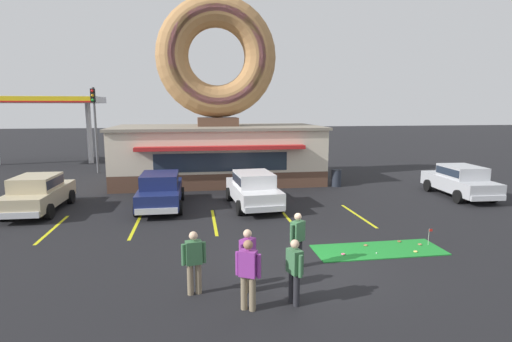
{
  "coord_description": "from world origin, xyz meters",
  "views": [
    {
      "loc": [
        -3.16,
        -10.34,
        4.5
      ],
      "look_at": [
        -0.77,
        5.0,
        2.0
      ],
      "focal_mm": 28.0,
      "sensor_mm": 36.0,
      "label": 1
    }
  ],
  "objects_px": {
    "putting_flag_pin": "(430,233)",
    "car_navy": "(160,189)",
    "car_silver": "(460,180)",
    "pedestrian_clipboard_woman": "(194,260)",
    "car_white": "(253,188)",
    "car_champagne": "(38,192)",
    "golf_ball": "(376,253)",
    "pedestrian_beanie_man": "(248,258)",
    "pedestrian_blue_sweater_man": "(294,269)",
    "pedestrian_leather_jacket_man": "(298,237)",
    "trash_bin": "(336,178)",
    "pedestrian_hooded_kid": "(248,272)",
    "traffic_light_pole": "(95,119)"
  },
  "relations": [
    {
      "from": "car_navy",
      "to": "pedestrian_clipboard_woman",
      "type": "relative_size",
      "value": 2.9
    },
    {
      "from": "car_navy",
      "to": "car_white",
      "type": "height_order",
      "value": "same"
    },
    {
      "from": "pedestrian_blue_sweater_man",
      "to": "pedestrian_leather_jacket_man",
      "type": "distance_m",
      "value": 2.19
    },
    {
      "from": "car_silver",
      "to": "golf_ball",
      "type": "bearing_deg",
      "value": -138.19
    },
    {
      "from": "car_champagne",
      "to": "pedestrian_blue_sweater_man",
      "type": "bearing_deg",
      "value": -47.47
    },
    {
      "from": "pedestrian_clipboard_woman",
      "to": "car_silver",
      "type": "bearing_deg",
      "value": 33.17
    },
    {
      "from": "car_white",
      "to": "traffic_light_pole",
      "type": "xyz_separation_m",
      "value": [
        -9.18,
        10.88,
        2.84
      ]
    },
    {
      "from": "car_navy",
      "to": "car_champagne",
      "type": "distance_m",
      "value": 5.17
    },
    {
      "from": "car_white",
      "to": "pedestrian_beanie_man",
      "type": "height_order",
      "value": "car_white"
    },
    {
      "from": "pedestrian_leather_jacket_man",
      "to": "pedestrian_clipboard_woman",
      "type": "xyz_separation_m",
      "value": [
        -2.89,
        -1.23,
        -0.0
      ]
    },
    {
      "from": "golf_ball",
      "to": "putting_flag_pin",
      "type": "xyz_separation_m",
      "value": [
        2.06,
        0.48,
        0.39
      ]
    },
    {
      "from": "pedestrian_hooded_kid",
      "to": "pedestrian_beanie_man",
      "type": "relative_size",
      "value": 1.03
    },
    {
      "from": "pedestrian_leather_jacket_man",
      "to": "car_navy",
      "type": "bearing_deg",
      "value": 120.31
    },
    {
      "from": "putting_flag_pin",
      "to": "pedestrian_hooded_kid",
      "type": "relative_size",
      "value": 0.34
    },
    {
      "from": "putting_flag_pin",
      "to": "car_silver",
      "type": "distance_m",
      "value": 8.59
    },
    {
      "from": "car_white",
      "to": "pedestrian_clipboard_woman",
      "type": "relative_size",
      "value": 2.97
    },
    {
      "from": "pedestrian_hooded_kid",
      "to": "trash_bin",
      "type": "distance_m",
      "value": 14.88
    },
    {
      "from": "car_white",
      "to": "pedestrian_beanie_man",
      "type": "bearing_deg",
      "value": -99.42
    },
    {
      "from": "golf_ball",
      "to": "pedestrian_clipboard_woman",
      "type": "height_order",
      "value": "pedestrian_clipboard_woman"
    },
    {
      "from": "golf_ball",
      "to": "car_silver",
      "type": "relative_size",
      "value": 0.01
    },
    {
      "from": "car_silver",
      "to": "car_white",
      "type": "height_order",
      "value": "same"
    },
    {
      "from": "car_white",
      "to": "car_navy",
      "type": "bearing_deg",
      "value": 174.78
    },
    {
      "from": "pedestrian_clipboard_woman",
      "to": "car_white",
      "type": "bearing_deg",
      "value": 72.11
    },
    {
      "from": "car_navy",
      "to": "car_white",
      "type": "xyz_separation_m",
      "value": [
        4.14,
        -0.38,
        0.0
      ]
    },
    {
      "from": "car_silver",
      "to": "car_champagne",
      "type": "bearing_deg",
      "value": 179.54
    },
    {
      "from": "putting_flag_pin",
      "to": "car_white",
      "type": "xyz_separation_m",
      "value": [
        -4.92,
        6.06,
        0.43
      ]
    },
    {
      "from": "car_champagne",
      "to": "trash_bin",
      "type": "bearing_deg",
      "value": 12.96
    },
    {
      "from": "car_white",
      "to": "car_champagne",
      "type": "bearing_deg",
      "value": 176.7
    },
    {
      "from": "putting_flag_pin",
      "to": "car_navy",
      "type": "xyz_separation_m",
      "value": [
        -9.07,
        6.44,
        0.43
      ]
    },
    {
      "from": "car_white",
      "to": "pedestrian_clipboard_woman",
      "type": "xyz_separation_m",
      "value": [
        -2.68,
        -8.3,
        -0.01
      ]
    },
    {
      "from": "car_silver",
      "to": "pedestrian_beanie_man",
      "type": "height_order",
      "value": "car_silver"
    },
    {
      "from": "car_navy",
      "to": "pedestrian_hooded_kid",
      "type": "bearing_deg",
      "value": -74.64
    },
    {
      "from": "car_silver",
      "to": "pedestrian_blue_sweater_man",
      "type": "bearing_deg",
      "value": -139.1
    },
    {
      "from": "car_champagne",
      "to": "pedestrian_hooded_kid",
      "type": "xyz_separation_m",
      "value": [
        7.82,
        -9.8,
        0.03
      ]
    },
    {
      "from": "car_champagne",
      "to": "pedestrian_blue_sweater_man",
      "type": "height_order",
      "value": "car_champagne"
    },
    {
      "from": "pedestrian_hooded_kid",
      "to": "pedestrian_beanie_man",
      "type": "bearing_deg",
      "value": 83.16
    },
    {
      "from": "golf_ball",
      "to": "car_champagne",
      "type": "height_order",
      "value": "car_champagne"
    },
    {
      "from": "traffic_light_pole",
      "to": "pedestrian_hooded_kid",
      "type": "bearing_deg",
      "value": -69.12
    },
    {
      "from": "golf_ball",
      "to": "pedestrian_leather_jacket_man",
      "type": "relative_size",
      "value": 0.03
    },
    {
      "from": "car_silver",
      "to": "pedestrian_beanie_man",
      "type": "bearing_deg",
      "value": -143.9
    },
    {
      "from": "car_white",
      "to": "pedestrian_beanie_man",
      "type": "relative_size",
      "value": 2.96
    },
    {
      "from": "putting_flag_pin",
      "to": "traffic_light_pole",
      "type": "xyz_separation_m",
      "value": [
        -14.1,
        16.93,
        3.27
      ]
    },
    {
      "from": "pedestrian_hooded_kid",
      "to": "putting_flag_pin",
      "type": "bearing_deg",
      "value": 26.57
    },
    {
      "from": "golf_ball",
      "to": "car_navy",
      "type": "relative_size",
      "value": 0.01
    },
    {
      "from": "trash_bin",
      "to": "golf_ball",
      "type": "bearing_deg",
      "value": -103.55
    },
    {
      "from": "pedestrian_clipboard_woman",
      "to": "putting_flag_pin",
      "type": "bearing_deg",
      "value": 16.45
    },
    {
      "from": "putting_flag_pin",
      "to": "pedestrian_blue_sweater_man",
      "type": "relative_size",
      "value": 0.36
    },
    {
      "from": "car_silver",
      "to": "car_white",
      "type": "xyz_separation_m",
      "value": [
        -10.59,
        -0.38,
        0.0
      ]
    },
    {
      "from": "car_silver",
      "to": "pedestrian_hooded_kid",
      "type": "bearing_deg",
      "value": -141.43
    },
    {
      "from": "car_silver",
      "to": "car_navy",
      "type": "bearing_deg",
      "value": 179.99
    }
  ]
}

